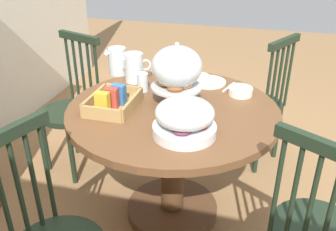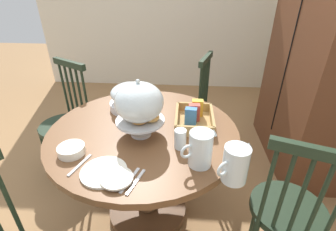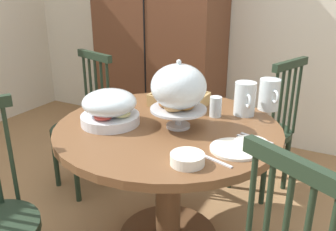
{
  "view_description": "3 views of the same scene",
  "coord_description": "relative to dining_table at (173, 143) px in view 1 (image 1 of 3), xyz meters",
  "views": [
    {
      "loc": [
        -1.62,
        -0.3,
        1.61
      ],
      "look_at": [
        0.01,
        0.14,
        0.74
      ],
      "focal_mm": 39.32,
      "sensor_mm": 36.0,
      "label": 1
    },
    {
      "loc": [
        1.37,
        0.39,
        1.55
      ],
      "look_at": [
        0.11,
        0.29,
        0.84
      ],
      "focal_mm": 26.55,
      "sensor_mm": 36.0,
      "label": 2
    },
    {
      "loc": [
        0.91,
        -1.35,
        1.43
      ],
      "look_at": [
        0.11,
        0.14,
        0.79
      ],
      "focal_mm": 38.24,
      "sensor_mm": 36.0,
      "label": 3
    }
  ],
  "objects": [
    {
      "name": "orange_juice_pitcher",
      "position": [
        0.3,
        0.33,
        0.31
      ],
      "size": [
        0.12,
        0.18,
        0.18
      ],
      "color": "silver",
      "rests_on": "dining_table"
    },
    {
      "name": "soup_spoon",
      "position": [
        0.35,
        -0.26,
        0.23
      ],
      "size": [
        0.17,
        0.06,
        0.01
      ],
      "primitive_type": "cube",
      "rotation": [
        0.0,
        0.0,
        5.98
      ],
      "color": "silver",
      "rests_on": "dining_table"
    },
    {
      "name": "ground_plane",
      "position": [
        -0.11,
        -0.14,
        -0.52
      ],
      "size": [
        10.0,
        10.0,
        0.0
      ],
      "primitive_type": "plane",
      "color": "#997047"
    },
    {
      "name": "china_plate_small",
      "position": [
        0.44,
        -0.05,
        0.24
      ],
      "size": [
        0.15,
        0.15,
        0.01
      ],
      "primitive_type": "cylinder",
      "color": "white",
      "rests_on": "china_plate_large"
    },
    {
      "name": "windsor_chair_far_side",
      "position": [
        0.32,
        0.81,
        -0.06
      ],
      "size": [
        0.43,
        0.43,
        0.97
      ],
      "color": "#1E2D1E",
      "rests_on": "ground_plane"
    },
    {
      "name": "dining_table",
      "position": [
        0.0,
        0.0,
        0.0
      ],
      "size": [
        1.15,
        1.15,
        0.74
      ],
      "color": "brown",
      "rests_on": "ground_plane"
    },
    {
      "name": "pastry_stand_with_dome",
      "position": [
        0.06,
        -0.0,
        0.42
      ],
      "size": [
        0.28,
        0.28,
        0.34
      ],
      "color": "silver",
      "rests_on": "dining_table"
    },
    {
      "name": "cereal_basket",
      "position": [
        -0.1,
        0.31,
        0.26
      ],
      "size": [
        0.32,
        0.24,
        0.12
      ],
      "color": "tan",
      "rests_on": "dining_table"
    },
    {
      "name": "drinking_glass",
      "position": [
        0.17,
        0.23,
        0.28
      ],
      "size": [
        0.06,
        0.06,
        0.11
      ],
      "primitive_type": "cylinder",
      "color": "silver",
      "rests_on": "dining_table"
    },
    {
      "name": "milk_pitcher",
      "position": [
        0.39,
        0.48,
        0.3
      ],
      "size": [
        0.14,
        0.17,
        0.18
      ],
      "color": "silver",
      "rests_on": "dining_table"
    },
    {
      "name": "windsor_chair_facing_door",
      "position": [
        0.76,
        -0.44,
        -0.06
      ],
      "size": [
        0.45,
        0.45,
        0.97
      ],
      "color": "#1E2D1E",
      "rests_on": "ground_plane"
    },
    {
      "name": "china_plate_large",
      "position": [
        0.4,
        -0.12,
        0.23
      ],
      "size": [
        0.22,
        0.22,
        0.01
      ],
      "primitive_type": "cylinder",
      "color": "white",
      "rests_on": "dining_table"
    },
    {
      "name": "fruit_platter_covered",
      "position": [
        -0.27,
        -0.13,
        0.31
      ],
      "size": [
        0.3,
        0.3,
        0.18
      ],
      "color": "silver",
      "rests_on": "dining_table"
    },
    {
      "name": "dinner_fork",
      "position": [
        0.45,
        0.04,
        0.23
      ],
      "size": [
        0.17,
        0.06,
        0.01
      ],
      "primitive_type": "cube",
      "rotation": [
        0.0,
        0.0,
        5.98
      ],
      "color": "silver",
      "rests_on": "dining_table"
    },
    {
      "name": "cereal_bowl",
      "position": [
        0.27,
        -0.33,
        0.25
      ],
      "size": [
        0.14,
        0.14,
        0.04
      ],
      "primitive_type": "cylinder",
      "color": "white",
      "rests_on": "dining_table"
    },
    {
      "name": "table_knife",
      "position": [
        0.44,
        0.01,
        0.23
      ],
      "size": [
        0.17,
        0.06,
        0.01
      ],
      "primitive_type": "cube",
      "rotation": [
        0.0,
        0.0,
        5.98
      ],
      "color": "silver",
      "rests_on": "dining_table"
    }
  ]
}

